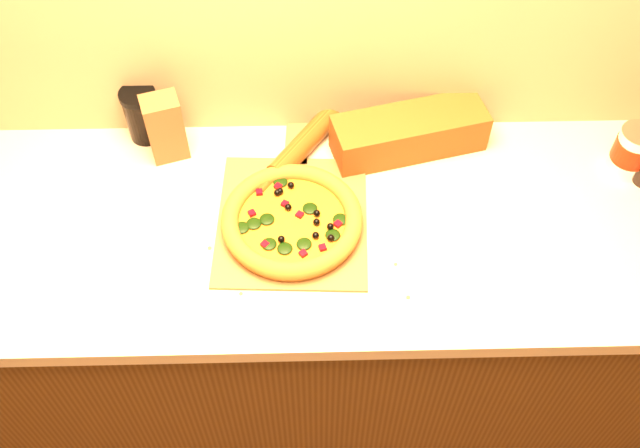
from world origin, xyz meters
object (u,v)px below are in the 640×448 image
(pizza_peel, at_px, (293,215))
(dark_jar, at_px, (142,114))
(rolling_pin, at_px, (308,140))
(coffee_canister, at_px, (632,151))
(pizza, at_px, (292,220))

(pizza_peel, xyz_separation_m, dark_jar, (-0.38, 0.28, 0.07))
(pizza_peel, height_order, rolling_pin, rolling_pin)
(coffee_canister, xyz_separation_m, dark_jar, (-1.21, 0.15, 0.01))
(pizza_peel, relative_size, dark_jar, 3.65)
(rolling_pin, height_order, coffee_canister, coffee_canister)
(rolling_pin, height_order, dark_jar, dark_jar)
(pizza_peel, relative_size, coffee_canister, 4.16)
(pizza_peel, bearing_deg, pizza, -88.49)
(rolling_pin, relative_size, coffee_canister, 2.73)
(pizza_peel, height_order, dark_jar, dark_jar)
(coffee_canister, bearing_deg, pizza_peel, -170.98)
(pizza, xyz_separation_m, dark_jar, (-0.38, 0.31, 0.04))
(rolling_pin, bearing_deg, pizza, -98.66)
(rolling_pin, xyz_separation_m, coffee_canister, (0.79, -0.09, 0.04))
(rolling_pin, xyz_separation_m, dark_jar, (-0.42, 0.06, 0.05))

